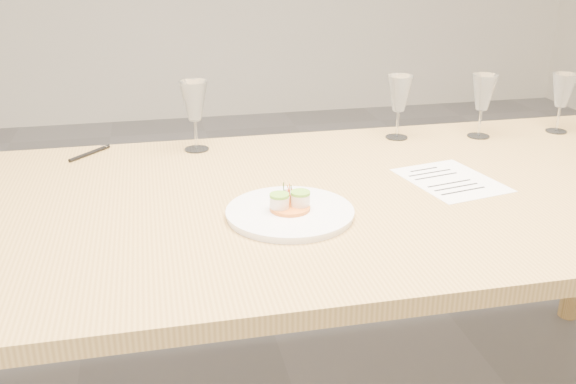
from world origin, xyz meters
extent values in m
cube|color=tan|center=(0.00, 0.00, 0.73)|extent=(2.40, 1.00, 0.04)
cylinder|color=white|center=(-0.08, -0.12, 0.76)|extent=(0.28, 0.28, 0.01)
cylinder|color=white|center=(-0.08, -0.12, 0.76)|extent=(0.29, 0.29, 0.01)
cylinder|color=orange|center=(-0.08, -0.12, 0.77)|extent=(0.09, 0.09, 0.01)
cylinder|color=#F3E2C7|center=(-0.11, -0.12, 0.79)|extent=(0.04, 0.04, 0.03)
cylinder|color=#F3E2C7|center=(-0.06, -0.12, 0.79)|extent=(0.04, 0.04, 0.03)
cylinder|color=#7EBA33|center=(-0.11, -0.12, 0.80)|extent=(0.04, 0.04, 0.01)
cylinder|color=#7EBA33|center=(-0.06, -0.12, 0.80)|extent=(0.04, 0.04, 0.01)
cylinder|color=#D4D371|center=(-0.03, -0.16, 0.76)|extent=(0.04, 0.04, 0.00)
cube|color=white|center=(0.36, 0.01, 0.75)|extent=(0.25, 0.29, 0.00)
cube|color=black|center=(0.33, 0.10, 0.75)|extent=(0.08, 0.02, 0.00)
cube|color=black|center=(0.33, 0.07, 0.75)|extent=(0.13, 0.03, 0.00)
cube|color=black|center=(0.34, 0.04, 0.75)|extent=(0.13, 0.03, 0.00)
cube|color=black|center=(0.35, -0.01, 0.75)|extent=(0.13, 0.03, 0.00)
cube|color=black|center=(0.35, -0.04, 0.75)|extent=(0.13, 0.03, 0.00)
cube|color=black|center=(0.36, -0.07, 0.75)|extent=(0.13, 0.03, 0.00)
cylinder|color=black|center=(-0.55, 0.41, 0.76)|extent=(0.11, 0.12, 0.01)
cube|color=silver|center=(-0.51, 0.45, 0.76)|extent=(0.02, 0.02, 0.00)
cylinder|color=white|center=(-0.25, 0.40, 0.75)|extent=(0.07, 0.07, 0.00)
cylinder|color=white|center=(-0.25, 0.40, 0.80)|extent=(0.01, 0.01, 0.09)
cone|color=white|center=(-0.25, 0.40, 0.90)|extent=(0.08, 0.08, 0.11)
cylinder|color=white|center=(0.36, 0.38, 0.75)|extent=(0.07, 0.07, 0.00)
cylinder|color=white|center=(0.36, 0.38, 0.80)|extent=(0.01, 0.01, 0.08)
cone|color=white|center=(0.36, 0.38, 0.89)|extent=(0.08, 0.08, 0.11)
cylinder|color=white|center=(0.61, 0.34, 0.75)|extent=(0.07, 0.07, 0.00)
cylinder|color=white|center=(0.61, 0.34, 0.80)|extent=(0.01, 0.01, 0.08)
cone|color=white|center=(0.61, 0.34, 0.89)|extent=(0.08, 0.08, 0.11)
cylinder|color=white|center=(0.88, 0.34, 0.75)|extent=(0.06, 0.06, 0.00)
cylinder|color=white|center=(0.88, 0.34, 0.79)|extent=(0.01, 0.01, 0.08)
cone|color=white|center=(0.88, 0.34, 0.88)|extent=(0.07, 0.07, 0.10)
camera|label=1|loc=(-0.36, -1.39, 1.33)|focal=40.00mm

